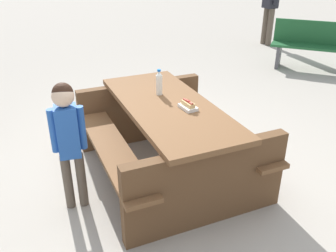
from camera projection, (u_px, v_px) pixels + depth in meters
ground_plane at (168, 173)px, 3.66m from camera, size 30.00×30.00×0.00m
picnic_table at (168, 134)px, 3.46m from camera, size 1.99×1.66×0.75m
soda_bottle at (159, 83)px, 3.48m from camera, size 0.06×0.06×0.25m
hotdog_tray at (188, 106)px, 3.21m from camera, size 0.19×0.12×0.08m
child_in_coat at (68, 132)px, 2.88m from camera, size 0.20×0.27×1.13m
park_bench_near at (315, 45)px, 6.48m from camera, size 1.45×1.19×0.85m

